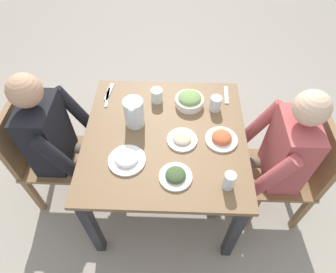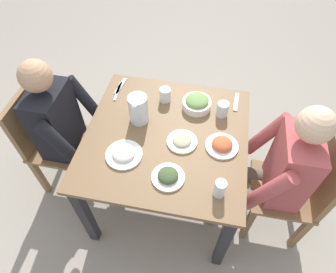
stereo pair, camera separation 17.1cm
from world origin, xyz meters
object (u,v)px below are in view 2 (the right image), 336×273
(chair_far, at_px, (49,138))
(plate_beans, at_px, (182,141))
(diner_far, at_px, (71,129))
(salad_bowl, at_px, (197,103))
(water_glass_center, at_px, (223,109))
(water_glass_near_right, at_px, (220,189))
(chair_near, at_px, (299,188))
(water_pitcher, at_px, (138,109))
(plate_dolmas, at_px, (168,176))
(dining_table, at_px, (166,146))
(water_glass_near_left, at_px, (165,95))
(plate_rice_curry, at_px, (222,145))
(plate_yoghurt, at_px, (124,154))
(diner_near, at_px, (272,170))

(chair_far, distance_m, plate_beans, 1.00)
(diner_far, distance_m, salad_bowl, 0.86)
(water_glass_center, height_order, water_glass_near_right, water_glass_near_right)
(plate_beans, xyz_separation_m, water_glass_center, (0.27, -0.21, 0.04))
(chair_near, xyz_separation_m, water_pitcher, (0.15, 1.05, 0.35))
(water_pitcher, relative_size, plate_dolmas, 1.05)
(dining_table, xyz_separation_m, water_glass_near_left, (0.30, 0.07, 0.16))
(plate_rice_curry, bearing_deg, water_glass_center, 4.68)
(plate_yoghurt, relative_size, water_glass_center, 2.14)
(diner_far, xyz_separation_m, plate_beans, (-0.05, -0.76, 0.12))
(chair_near, bearing_deg, plate_rice_curry, 86.27)
(chair_near, bearing_deg, salad_bowl, 65.05)
(diner_far, xyz_separation_m, plate_rice_curry, (-0.04, -0.99, 0.13))
(diner_near, xyz_separation_m, water_glass_center, (0.29, 0.34, 0.16))
(water_glass_center, distance_m, water_glass_near_left, 0.39)
(salad_bowl, bearing_deg, dining_table, 151.02)
(diner_near, height_order, plate_rice_curry, diner_near)
(chair_near, height_order, plate_dolmas, chair_near)
(diner_near, distance_m, water_glass_near_right, 0.45)
(dining_table, height_order, chair_near, chair_near)
(diner_near, height_order, water_glass_near_left, diner_near)
(water_glass_center, bearing_deg, diner_near, -131.06)
(diner_far, relative_size, water_glass_center, 11.69)
(water_glass_center, distance_m, water_glass_near_right, 0.57)
(chair_near, distance_m, plate_yoghurt, 1.11)
(plate_rice_curry, height_order, plate_yoghurt, plate_rice_curry)
(water_glass_center, bearing_deg, plate_beans, 141.90)
(chair_near, distance_m, water_glass_center, 0.69)
(plate_yoghurt, height_order, water_glass_near_right, water_glass_near_right)
(chair_near, height_order, water_glass_center, chair_near)
(plate_dolmas, xyz_separation_m, water_glass_center, (0.53, -0.25, 0.03))
(chair_near, bearing_deg, water_pitcher, 81.72)
(chair_far, xyz_separation_m, plate_beans, (-0.05, -0.96, 0.27))
(water_glass_near_left, bearing_deg, chair_near, -111.21)
(water_glass_near_right, distance_m, water_glass_near_left, 0.76)
(plate_rice_curry, distance_m, plate_beans, 0.23)
(dining_table, bearing_deg, plate_rice_curry, -94.42)
(plate_dolmas, distance_m, plate_beans, 0.26)
(diner_near, height_order, plate_yoghurt, diner_near)
(plate_rice_curry, relative_size, plate_beans, 1.07)
(diner_far, height_order, water_glass_near_left, diner_far)
(diner_near, bearing_deg, water_glass_center, 48.94)
(plate_rice_curry, bearing_deg, salad_bowl, 32.50)
(chair_near, bearing_deg, diner_far, 87.06)
(chair_far, bearing_deg, plate_rice_curry, -92.09)
(water_pitcher, xyz_separation_m, water_glass_near_left, (0.21, -0.12, -0.05))
(plate_dolmas, bearing_deg, diner_near, -68.26)
(water_glass_near_right, xyz_separation_m, water_glass_near_left, (0.64, 0.41, -0.01))
(diner_near, bearing_deg, plate_yoghurt, 98.90)
(water_glass_center, bearing_deg, salad_bowl, 78.05)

